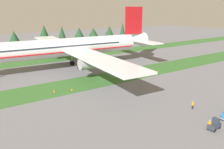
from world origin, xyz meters
TOP-DOWN VIEW (x-y plane):
  - grass_strip_near at (0.00, 46.27)m, footprint 320.00×11.97m
  - grass_strip_far at (0.00, 82.21)m, footprint 320.00×11.97m
  - airliner at (-0.67, 64.08)m, footprint 64.20×78.86m
  - baggage_tug at (1.90, 10.57)m, footprint 2.74×1.60m
  - ground_crew_marshaller at (1.07, 10.99)m, footprint 0.41×0.44m
  - ground_crew_loader at (5.78, 17.97)m, footprint 0.36×0.51m
  - taxiway_marker_0 at (-14.18, 43.89)m, footprint 0.44×0.44m
  - taxiway_marker_1 at (-10.02, 42.56)m, footprint 0.44×0.44m
  - taxiway_marker_2 at (3.18, 41.21)m, footprint 0.44×0.44m
  - distant_tree_line at (4.95, 114.28)m, footprint 147.84×10.58m

SIDE VIEW (x-z plane):
  - grass_strip_near at x=0.00m, z-range 0.00..0.01m
  - grass_strip_far at x=0.00m, z-range 0.00..0.01m
  - taxiway_marker_1 at x=-10.02m, z-range 0.00..0.53m
  - taxiway_marker_0 at x=-14.18m, z-range 0.00..0.63m
  - taxiway_marker_2 at x=3.18m, z-range 0.00..0.68m
  - baggage_tug at x=1.90m, z-range -0.17..1.80m
  - ground_crew_marshaller at x=1.07m, z-range 0.08..1.82m
  - ground_crew_loader at x=5.78m, z-range 0.08..1.82m
  - distant_tree_line at x=4.95m, z-range 0.48..13.24m
  - airliner at x=-0.67m, z-range -2.96..17.92m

